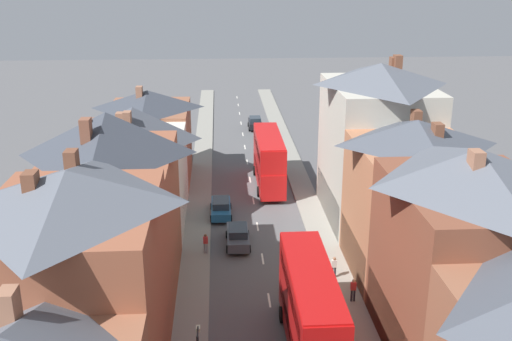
{
  "coord_description": "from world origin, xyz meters",
  "views": [
    {
      "loc": [
        -3.08,
        -16.84,
        21.02
      ],
      "look_at": [
        0.44,
        39.11,
        1.98
      ],
      "focal_mm": 42.0,
      "sensor_mm": 36.0,
      "label": 1
    }
  ],
  "objects_px": {
    "car_near_blue": "(238,236)",
    "car_parked_left_b": "(255,123)",
    "car_parked_right_a": "(267,131)",
    "pedestrian_mid_right": "(353,289)",
    "double_decker_bus_mid_street": "(310,310)",
    "pedestrian_far_right": "(206,243)",
    "double_decker_bus_lead": "(269,159)",
    "pedestrian_far_left": "(334,266)",
    "car_mid_black": "(221,207)"
  },
  "relations": [
    {
      "from": "pedestrian_far_left",
      "to": "car_parked_right_a",
      "type": "bearing_deg",
      "value": 92.56
    },
    {
      "from": "pedestrian_mid_right",
      "to": "pedestrian_far_right",
      "type": "xyz_separation_m",
      "value": [
        -9.79,
        7.62,
        0.0
      ]
    },
    {
      "from": "pedestrian_mid_right",
      "to": "pedestrian_far_left",
      "type": "distance_m",
      "value": 3.28
    },
    {
      "from": "double_decker_bus_lead",
      "to": "pedestrian_mid_right",
      "type": "xyz_separation_m",
      "value": [
        3.68,
        -22.79,
        -1.78
      ]
    },
    {
      "from": "pedestrian_far_left",
      "to": "pedestrian_far_right",
      "type": "distance_m",
      "value": 10.13
    },
    {
      "from": "car_parked_right_a",
      "to": "car_mid_black",
      "type": "bearing_deg",
      "value": -103.39
    },
    {
      "from": "car_mid_black",
      "to": "pedestrian_far_right",
      "type": "height_order",
      "value": "pedestrian_far_right"
    },
    {
      "from": "car_near_blue",
      "to": "pedestrian_mid_right",
      "type": "distance_m",
      "value": 11.68
    },
    {
      "from": "car_parked_right_a",
      "to": "pedestrian_mid_right",
      "type": "relative_size",
      "value": 2.49
    },
    {
      "from": "car_parked_right_a",
      "to": "car_mid_black",
      "type": "xyz_separation_m",
      "value": [
        -6.2,
        -26.05,
        0.02
      ]
    },
    {
      "from": "car_mid_black",
      "to": "pedestrian_mid_right",
      "type": "distance_m",
      "value": 17.47
    },
    {
      "from": "car_near_blue",
      "to": "pedestrian_far_left",
      "type": "xyz_separation_m",
      "value": [
        6.6,
        -5.92,
        0.19
      ]
    },
    {
      "from": "car_parked_left_b",
      "to": "pedestrian_far_right",
      "type": "distance_m",
      "value": 38.27
    },
    {
      "from": "car_parked_left_b",
      "to": "pedestrian_far_right",
      "type": "relative_size",
      "value": 2.55
    },
    {
      "from": "car_near_blue",
      "to": "car_parked_right_a",
      "type": "height_order",
      "value": "car_near_blue"
    },
    {
      "from": "double_decker_bus_lead",
      "to": "pedestrian_far_left",
      "type": "distance_m",
      "value": 19.88
    },
    {
      "from": "car_near_blue",
      "to": "pedestrian_far_left",
      "type": "height_order",
      "value": "pedestrian_far_left"
    },
    {
      "from": "double_decker_bus_mid_street",
      "to": "car_parked_left_b",
      "type": "relative_size",
      "value": 2.63
    },
    {
      "from": "double_decker_bus_mid_street",
      "to": "pedestrian_far_right",
      "type": "height_order",
      "value": "double_decker_bus_mid_street"
    },
    {
      "from": "pedestrian_mid_right",
      "to": "pedestrian_far_left",
      "type": "relative_size",
      "value": 1.0
    },
    {
      "from": "car_near_blue",
      "to": "car_parked_left_b",
      "type": "xyz_separation_m",
      "value": [
        3.6,
        36.27,
        0.01
      ]
    },
    {
      "from": "double_decker_bus_lead",
      "to": "car_near_blue",
      "type": "distance_m",
      "value": 14.26
    },
    {
      "from": "car_near_blue",
      "to": "car_parked_left_b",
      "type": "height_order",
      "value": "car_parked_left_b"
    },
    {
      "from": "pedestrian_far_left",
      "to": "car_near_blue",
      "type": "bearing_deg",
      "value": 138.11
    },
    {
      "from": "car_mid_black",
      "to": "pedestrian_far_right",
      "type": "bearing_deg",
      "value": -99.13
    },
    {
      "from": "pedestrian_far_left",
      "to": "car_mid_black",
      "type": "bearing_deg",
      "value": 123.35
    },
    {
      "from": "double_decker_bus_mid_street",
      "to": "car_near_blue",
      "type": "bearing_deg",
      "value": 104.05
    },
    {
      "from": "pedestrian_far_left",
      "to": "double_decker_bus_mid_street",
      "type": "bearing_deg",
      "value": -109.63
    },
    {
      "from": "car_parked_right_a",
      "to": "car_mid_black",
      "type": "relative_size",
      "value": 0.88
    },
    {
      "from": "car_parked_right_a",
      "to": "pedestrian_far_right",
      "type": "relative_size",
      "value": 2.49
    },
    {
      "from": "car_parked_left_b",
      "to": "pedestrian_far_right",
      "type": "height_order",
      "value": "pedestrian_far_right"
    },
    {
      "from": "double_decker_bus_lead",
      "to": "car_near_blue",
      "type": "xyz_separation_m",
      "value": [
        -3.59,
        -13.65,
        -1.97
      ]
    },
    {
      "from": "car_parked_right_a",
      "to": "car_parked_left_b",
      "type": "relative_size",
      "value": 0.97
    },
    {
      "from": "car_parked_right_a",
      "to": "car_mid_black",
      "type": "height_order",
      "value": "car_mid_black"
    },
    {
      "from": "car_parked_right_a",
      "to": "pedestrian_far_right",
      "type": "xyz_separation_m",
      "value": [
        -7.42,
        -33.64,
        0.24
      ]
    },
    {
      "from": "pedestrian_far_right",
      "to": "pedestrian_mid_right",
      "type": "bearing_deg",
      "value": -37.9
    },
    {
      "from": "car_near_blue",
      "to": "car_parked_left_b",
      "type": "bearing_deg",
      "value": 84.33
    },
    {
      "from": "car_near_blue",
      "to": "pedestrian_far_right",
      "type": "relative_size",
      "value": 2.75
    },
    {
      "from": "double_decker_bus_mid_street",
      "to": "car_mid_black",
      "type": "distance_m",
      "value": 21.11
    },
    {
      "from": "double_decker_bus_lead",
      "to": "car_parked_right_a",
      "type": "relative_size",
      "value": 2.7
    },
    {
      "from": "car_near_blue",
      "to": "pedestrian_far_left",
      "type": "distance_m",
      "value": 8.87
    },
    {
      "from": "car_near_blue",
      "to": "car_mid_black",
      "type": "relative_size",
      "value": 0.97
    },
    {
      "from": "double_decker_bus_lead",
      "to": "car_parked_right_a",
      "type": "bearing_deg",
      "value": 85.95
    },
    {
      "from": "double_decker_bus_lead",
      "to": "double_decker_bus_mid_street",
      "type": "bearing_deg",
      "value": -90.0
    },
    {
      "from": "pedestrian_far_left",
      "to": "pedestrian_far_right",
      "type": "height_order",
      "value": "same"
    },
    {
      "from": "car_parked_right_a",
      "to": "car_mid_black",
      "type": "distance_m",
      "value": 26.78
    },
    {
      "from": "double_decker_bus_mid_street",
      "to": "pedestrian_far_left",
      "type": "distance_m",
      "value": 9.13
    },
    {
      "from": "double_decker_bus_mid_street",
      "to": "car_parked_right_a",
      "type": "distance_m",
      "value": 46.55
    },
    {
      "from": "car_parked_left_b",
      "to": "pedestrian_far_left",
      "type": "bearing_deg",
      "value": -85.93
    },
    {
      "from": "car_parked_left_b",
      "to": "double_decker_bus_lead",
      "type": "bearing_deg",
      "value": -90.02
    }
  ]
}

